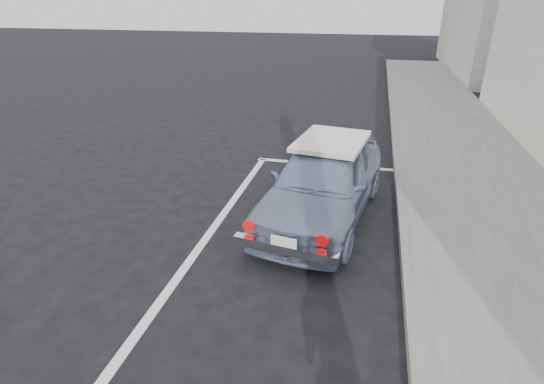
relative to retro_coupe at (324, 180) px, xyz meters
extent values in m
cube|color=silver|center=(-0.13, 2.24, -0.60)|extent=(3.00, 0.12, 0.01)
cube|color=silver|center=(-1.53, -1.26, -0.60)|extent=(0.12, 7.00, 0.01)
imported|color=#7887A8|center=(0.00, 0.00, -0.01)|extent=(1.93, 3.69, 1.20)
cube|color=silver|center=(0.05, 0.35, 0.52)|extent=(1.18, 1.47, 0.07)
cube|color=silver|center=(-0.26, -1.68, -0.23)|extent=(1.34, 0.32, 0.12)
cube|color=white|center=(-0.27, -1.73, -0.13)|extent=(0.33, 0.07, 0.17)
cylinder|color=red|center=(-0.72, -1.64, 0.01)|extent=(0.15, 0.06, 0.15)
cylinder|color=red|center=(0.20, -1.79, 0.01)|extent=(0.15, 0.06, 0.15)
cylinder|color=red|center=(-0.72, -1.64, -0.17)|extent=(0.12, 0.06, 0.12)
cylinder|color=red|center=(0.20, -1.79, -0.17)|extent=(0.12, 0.06, 0.12)
ellipsoid|color=#6E5F54|center=(-0.12, -1.43, -0.51)|extent=(0.24, 0.32, 0.18)
sphere|color=#6E5F54|center=(-0.15, -1.56, -0.45)|extent=(0.11, 0.11, 0.11)
cone|color=#6E5F54|center=(-0.18, -1.55, -0.39)|extent=(0.04, 0.04, 0.04)
cone|color=#6E5F54|center=(-0.12, -1.57, -0.39)|extent=(0.04, 0.04, 0.04)
cylinder|color=#6E5F54|center=(-0.05, -1.30, -0.57)|extent=(0.06, 0.19, 0.03)
camera|label=1|loc=(0.59, -5.99, 2.57)|focal=28.00mm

